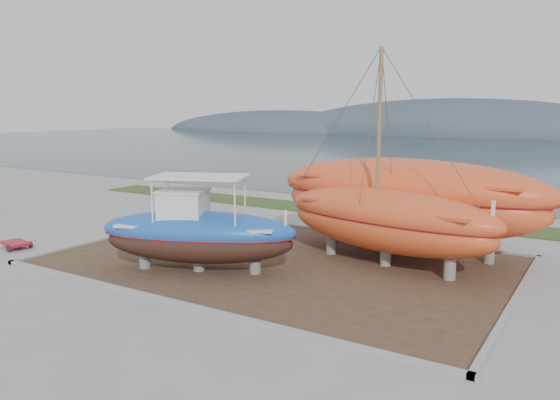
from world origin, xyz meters
The scene contains 10 objects.
ground centered at (0.00, 0.00, 0.00)m, with size 140.00×140.00×0.00m, color gray.
dirt_patch centered at (0.00, 4.00, 0.03)m, with size 18.00×12.00×0.06m, color #422D1E.
curb_frame centered at (0.00, 4.00, 0.07)m, with size 18.60×12.60×0.15m, color gray, non-canonical shape.
grass_strip centered at (0.00, 15.50, 0.04)m, with size 44.00×3.00×0.08m, color #284219.
sea centered at (0.00, 70.00, 0.00)m, with size 260.00×100.00×0.04m, color #1A3035, non-canonical shape.
blue_caique centered at (-1.89, 1.11, 1.91)m, with size 7.69×2.40×3.71m, color #1C53B2, non-canonical shape.
white_dinghy centered at (-6.72, 5.68, 0.66)m, with size 3.99×1.50×1.20m, color silver, non-canonical shape.
orange_sailboat centered at (4.00, 5.61, 4.34)m, with size 9.41×2.77×8.55m, color #D44A20, non-canonical shape.
orange_bare_hull centered at (3.94, 8.18, 2.05)m, with size 12.14×3.64×3.98m, color #D44A20, non-canonical shape.
red_trailer centered at (-11.36, -0.49, 0.15)m, with size 2.13×1.06×0.30m, color #B11326, non-canonical shape.
Camera 1 is at (11.59, -14.58, 6.24)m, focal length 35.00 mm.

